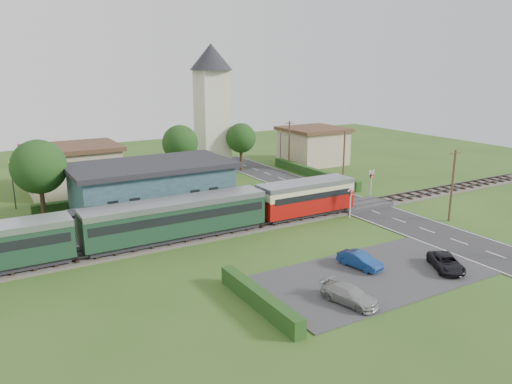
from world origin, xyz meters
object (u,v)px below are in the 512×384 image
house_west (73,168)px  train (140,223)px  equipment_hut (84,225)px  crossing_signal_far (371,179)px  car_park_silver (350,295)px  pedestrian_near (236,208)px  car_on_road (310,182)px  car_park_blue (360,260)px  car_park_dark (446,263)px  house_east (313,145)px  crossing_signal_near (351,197)px  pedestrian_far (131,225)px  church_tower (212,98)px  station_building (152,188)px

house_west → train: bearing=-87.8°
house_west → equipment_hut: bearing=-98.6°
train → crossing_signal_far: bearing=4.9°
car_park_silver → pedestrian_near: 19.10m
car_on_road → car_park_blue: (-11.84, -22.39, 0.08)m
crossing_signal_far → car_park_dark: crossing_signal_far is taller
house_west → house_east: bearing=-1.6°
crossing_signal_near → house_west: bearing=130.1°
equipment_hut → crossing_signal_near: 25.04m
house_west → car_park_silver: house_west is taller
train → crossing_signal_near: train is taller
house_east → car_on_road: 15.48m
house_east → pedestrian_far: (-34.21, -19.57, -1.43)m
church_tower → car_on_road: church_tower is taller
crossing_signal_near → car_park_blue: crossing_signal_near is taller
car_park_blue → car_park_dark: (5.29, -3.56, -0.04)m
equipment_hut → car_park_dark: 29.22m
train → pedestrian_far: (-0.11, 2.43, -0.81)m
pedestrian_near → crossing_signal_far: bearing=-169.3°
train → church_tower: church_tower is taller
equipment_hut → car_park_dark: (22.00, -19.20, -1.12)m
house_east → pedestrian_far: bearing=-150.2°
station_building → car_park_silver: 25.92m
equipment_hut → crossing_signal_far: size_ratio=0.78×
house_west → car_park_dark: house_west is taller
train → equipment_hut: bearing=140.6°
car_on_road → car_park_silver: bearing=129.8°
house_east → car_park_dark: bearing=-112.8°
station_building → car_park_dark: station_building is taller
equipment_hut → church_tower: (23.00, 22.80, 8.48)m
church_tower → crossing_signal_far: size_ratio=5.37×
crossing_signal_near → car_park_blue: size_ratio=0.92×
car_on_road → church_tower: bearing=0.5°
equipment_hut → house_west: size_ratio=0.24×
crossing_signal_near → crossing_signal_far: bearing=33.7°
equipment_hut → house_east: 42.41m
train → car_park_dark: 24.20m
pedestrian_near → car_on_road: bearing=-141.6°
house_west → car_park_silver: (9.23, -39.50, -2.13)m
house_east → car_park_blue: (-21.29, -34.44, -2.13)m
crossing_signal_far → car_park_blue: bearing=-135.1°
house_west → crossing_signal_near: house_west is taller
station_building → house_east: (30.00, 13.01, 0.10)m
crossing_signal_near → pedestrian_near: bearing=154.4°
pedestrian_near → house_west: bearing=-50.5°
station_building → crossing_signal_far: station_building is taller
crossing_signal_far → pedestrian_far: size_ratio=1.79×
crossing_signal_near → car_park_dark: bearing=-100.0°
car_on_road → crossing_signal_far: bearing=-176.5°
church_tower → car_park_dark: bearing=-91.4°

